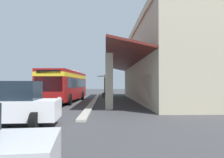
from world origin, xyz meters
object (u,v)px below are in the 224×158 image
at_px(potted_palm, 105,91).
at_px(parked_sedan_red, 3,93).
at_px(transit_bus, 65,84).
at_px(parked_suv_white, 0,104).

bearing_deg(potted_palm, parked_sedan_red, -73.88).
bearing_deg(transit_bus, potted_palm, 150.91).
height_order(parked_sedan_red, potted_palm, potted_palm).
bearing_deg(transit_bus, parked_sedan_red, -115.03).
distance_m(transit_bus, parked_suv_white, 13.62).
relative_size(transit_bus, parked_suv_white, 2.32).
height_order(parked_suv_white, potted_palm, potted_palm).
xyz_separation_m(transit_bus, parked_sedan_red, (-3.75, -8.03, -1.10)).
distance_m(parked_suv_white, potted_palm, 21.27).
distance_m(transit_bus, potted_palm, 8.33).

